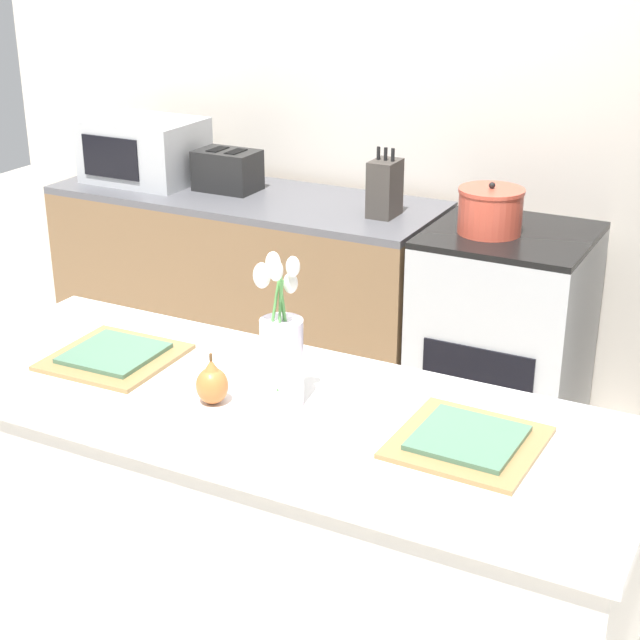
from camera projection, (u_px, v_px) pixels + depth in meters
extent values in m
cube|color=silver|center=(526.00, 93.00, 3.84)|extent=(5.20, 0.08, 2.70)
cube|color=silver|center=(276.00, 562.00, 2.55)|extent=(1.76, 0.62, 0.87)
cube|color=silver|center=(272.00, 407.00, 2.37)|extent=(1.80, 0.66, 0.03)
cube|color=brown|center=(248.00, 297.00, 4.31)|extent=(1.68, 0.60, 0.88)
cube|color=#515156|center=(245.00, 198.00, 4.14)|extent=(1.68, 0.60, 0.03)
cube|color=#B2B5B7|center=(502.00, 346.00, 3.81)|extent=(0.60, 0.60, 0.88)
cube|color=black|center=(511.00, 235.00, 3.64)|extent=(0.60, 0.60, 0.02)
cube|color=black|center=(476.00, 385.00, 3.58)|extent=(0.42, 0.01, 0.29)
cylinder|color=silver|center=(282.00, 363.00, 2.31)|extent=(0.10, 0.10, 0.22)
cylinder|color=#569E4C|center=(287.00, 329.00, 2.28)|extent=(0.04, 0.02, 0.28)
ellipsoid|color=white|center=(293.00, 266.00, 2.21)|extent=(0.03, 0.03, 0.05)
cylinder|color=#569E4C|center=(286.00, 337.00, 2.30)|extent=(0.02, 0.03, 0.23)
ellipsoid|color=white|center=(291.00, 283.00, 2.25)|extent=(0.03, 0.03, 0.05)
cylinder|color=#569E4C|center=(279.00, 328.00, 2.30)|extent=(0.06, 0.06, 0.26)
ellipsoid|color=white|center=(273.00, 263.00, 2.27)|extent=(0.04, 0.04, 0.05)
cylinder|color=#569E4C|center=(271.00, 334.00, 2.28)|extent=(0.04, 0.04, 0.26)
ellipsoid|color=white|center=(260.00, 275.00, 2.21)|extent=(0.04, 0.04, 0.06)
cylinder|color=#569E4C|center=(280.00, 330.00, 2.26)|extent=(0.03, 0.06, 0.28)
ellipsoid|color=white|center=(276.00, 270.00, 2.17)|extent=(0.03, 0.03, 0.05)
ellipsoid|color=#C66B33|center=(212.00, 386.00, 2.34)|extent=(0.08, 0.08, 0.09)
cone|color=#C66B33|center=(211.00, 366.00, 2.32)|extent=(0.04, 0.04, 0.04)
cylinder|color=brown|center=(211.00, 357.00, 2.31)|extent=(0.01, 0.01, 0.02)
cube|color=olive|center=(114.00, 357.00, 2.59)|extent=(0.32, 0.32, 0.01)
cube|color=#477056|center=(114.00, 353.00, 2.58)|extent=(0.23, 0.23, 0.01)
cube|color=olive|center=(468.00, 442.00, 2.17)|extent=(0.32, 0.32, 0.01)
cube|color=#477056|center=(468.00, 438.00, 2.16)|extent=(0.23, 0.23, 0.01)
cube|color=black|center=(227.00, 170.00, 4.16)|extent=(0.26, 0.18, 0.17)
cube|color=black|center=(218.00, 150.00, 4.15)|extent=(0.05, 0.11, 0.01)
cube|color=black|center=(236.00, 152.00, 4.11)|extent=(0.05, 0.11, 0.01)
cube|color=black|center=(200.00, 161.00, 4.21)|extent=(0.02, 0.02, 0.02)
cylinder|color=#CC4C38|center=(490.00, 213.00, 3.60)|extent=(0.24, 0.24, 0.15)
cylinder|color=#CC4C38|center=(492.00, 190.00, 3.56)|extent=(0.24, 0.24, 0.01)
sphere|color=black|center=(492.00, 185.00, 3.56)|extent=(0.02, 0.02, 0.02)
cube|color=#B7BABC|center=(145.00, 150.00, 4.30)|extent=(0.48, 0.36, 0.27)
cube|color=black|center=(110.00, 158.00, 4.17)|extent=(0.29, 0.01, 0.18)
cube|color=#3D3833|center=(385.00, 188.00, 3.79)|extent=(0.10, 0.14, 0.22)
cylinder|color=black|center=(378.00, 153.00, 3.75)|extent=(0.01, 0.01, 0.05)
cylinder|color=black|center=(386.00, 154.00, 3.74)|extent=(0.01, 0.01, 0.05)
cylinder|color=black|center=(393.00, 155.00, 3.73)|extent=(0.01, 0.01, 0.05)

